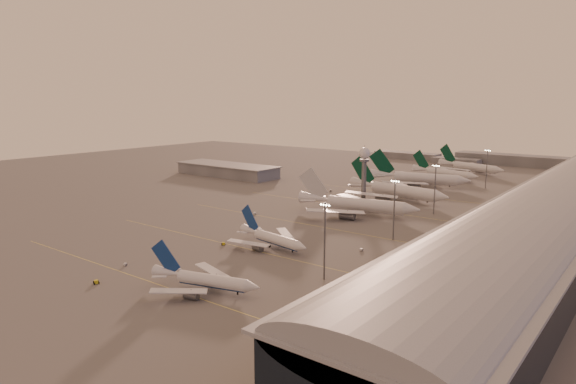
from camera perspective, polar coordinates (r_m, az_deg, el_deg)
The scene contains 27 objects.
ground at distance 201.53m, azimuth -9.94°, elevation -6.07°, with size 700.00×700.00×0.00m, color #545252.
taxiway_markings at distance 224.99m, azimuth 5.95°, elevation -4.21°, with size 180.00×185.25×0.02m.
terminal at distance 247.04m, azimuth 28.54°, elevation -1.62°, with size 57.00×362.00×23.04m.
hangar at distance 380.65m, azimuth -6.76°, elevation 2.47°, with size 82.00×27.00×8.50m.
radar_tower at distance 287.86m, azimuth 8.47°, elevation 3.20°, with size 6.40×6.40×31.10m.
mast_a at distance 161.25m, azimuth 4.09°, elevation -5.05°, with size 3.60×0.56×25.00m.
mast_b at distance 209.40m, azimuth 11.72°, elevation -1.63°, with size 3.60×0.56×25.00m.
mast_c at distance 261.01m, azimuth 16.01°, elevation 0.56°, with size 3.60×0.56×25.00m.
mast_d at distance 346.13m, azimuth 21.22°, elevation 2.61°, with size 3.60×0.56×25.00m.
distant_horizon at distance 479.26m, azimuth 20.20°, elevation 3.48°, with size 165.00×37.50×9.00m.
narrowbody_near at distance 156.54m, azimuth -9.22°, elevation -9.82°, with size 35.89×28.27×14.33m.
narrowbody_mid at distance 197.56m, azimuth -1.73°, elevation -5.36°, with size 37.08×29.36×14.58m.
widebody_white at distance 254.11m, azimuth 7.73°, elevation -1.67°, with size 62.16×49.40×22.03m.
greentail_a at distance 293.89m, azimuth 12.04°, elevation -0.09°, with size 64.45×51.70×23.51m.
greentail_b at distance 341.66m, azimuth 14.35°, elevation 1.28°, with size 64.09×51.20×23.63m.
greentail_c at distance 377.08m, azimuth 16.97°, elevation 1.87°, with size 52.31×41.80×19.26m.
greentail_d at distance 413.87m, azimuth 19.61°, elevation 2.48°, with size 55.40×44.04×20.81m.
gsv_truck_a at distance 185.47m, azimuth -17.55°, elevation -7.55°, with size 5.09×2.90×1.94m.
gsv_tug_near at distance 171.60m, azimuth -20.53°, elevation -9.36°, with size 3.61×4.39×1.08m.
gsv_catering_a at distance 155.33m, azimuth 6.99°, elevation -10.15°, with size 6.01×3.43×4.66m.
gsv_tug_mid at distance 202.87m, azimuth -7.19°, elevation -5.73°, with size 3.89×3.79×0.97m.
gsv_truck_b at distance 195.28m, azimuth 8.26°, elevation -6.24°, with size 5.32×2.49×2.07m.
gsv_truck_c at distance 252.74m, azimuth -3.63°, elevation -2.25°, with size 6.42×5.10×2.49m.
gsv_catering_b at distance 222.94m, azimuth 15.25°, elevation -4.13°, with size 5.14×2.65×4.11m.
gsv_tug_far at distance 263.26m, azimuth 9.94°, elevation -2.03°, with size 3.15×4.35×1.12m.
gsv_truck_d at distance 315.03m, azimuth 4.77°, elevation 0.26°, with size 3.82×6.17×2.35m.
gsv_tug_hangar at distance 310.24m, azimuth 16.87°, elevation -0.46°, with size 3.52×2.90×0.87m.
Camera 1 is at (143.13, -129.99, 56.82)m, focal length 32.00 mm.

